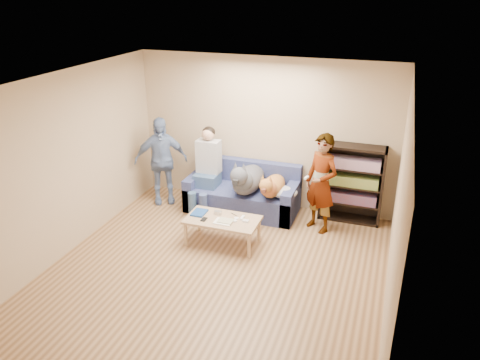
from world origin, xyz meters
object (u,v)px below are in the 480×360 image
at_px(person_standing_right, 321,183).
at_px(sofa, 243,195).
at_px(camera_silver, 218,213).
at_px(person_seated, 207,166).
at_px(notebook_blue, 199,213).
at_px(person_standing_left, 161,161).
at_px(dog_gray, 247,179).
at_px(coffee_table, 223,221).
at_px(dog_tan, 272,186).
at_px(bookshelf, 352,182).

bearing_deg(person_standing_right, sofa, -158.69).
relative_size(person_standing_right, camera_silver, 14.53).
distance_m(person_standing_right, person_seated, 2.00).
distance_m(notebook_blue, camera_silver, 0.29).
xyz_separation_m(person_standing_left, notebook_blue, (1.15, -0.99, -0.36)).
relative_size(person_standing_right, dog_gray, 1.25).
bearing_deg(coffee_table, dog_tan, 63.98).
relative_size(person_standing_left, coffee_table, 1.43).
bearing_deg(person_standing_right, notebook_blue, -119.86).
bearing_deg(camera_silver, person_standing_left, 147.29).
height_order(camera_silver, dog_tan, dog_tan).
bearing_deg(dog_gray, dog_tan, -0.84).
height_order(camera_silver, sofa, sofa).
xyz_separation_m(notebook_blue, coffee_table, (0.40, -0.05, -0.06)).
height_order(person_standing_left, bookshelf, person_standing_left).
xyz_separation_m(notebook_blue, dog_tan, (0.89, 0.95, 0.17)).
bearing_deg(person_seated, camera_silver, -58.91).
distance_m(camera_silver, person_seated, 1.17).
xyz_separation_m(person_standing_left, camera_silver, (1.43, -0.92, -0.34)).
distance_m(person_standing_left, dog_tan, 2.05).
height_order(person_standing_right, coffee_table, person_standing_right).
xyz_separation_m(dog_gray, dog_tan, (0.44, -0.01, -0.06)).
bearing_deg(notebook_blue, camera_silver, 14.04).
height_order(person_standing_left, dog_gray, person_standing_left).
height_order(sofa, person_seated, person_seated).
xyz_separation_m(person_standing_left, dog_gray, (1.60, -0.03, -0.12)).
height_order(dog_gray, coffee_table, dog_gray).
bearing_deg(person_standing_left, notebook_blue, -71.06).
distance_m(sofa, person_seated, 0.80).
xyz_separation_m(person_standing_left, sofa, (1.47, 0.17, -0.51)).
relative_size(notebook_blue, dog_gray, 0.20).
distance_m(dog_gray, coffee_table, 1.05).
bearing_deg(camera_silver, person_seated, 121.09).
bearing_deg(bookshelf, person_seated, -171.53).
bearing_deg(bookshelf, dog_gray, -165.40).
distance_m(person_seated, bookshelf, 2.45).
relative_size(camera_silver, person_seated, 0.07).
distance_m(person_standing_left, dog_gray, 1.61).
xyz_separation_m(person_standing_left, coffee_table, (1.55, -1.04, -0.41)).
height_order(dog_gray, bookshelf, bookshelf).
distance_m(person_standing_right, sofa, 1.49).
height_order(sofa, bookshelf, bookshelf).
distance_m(camera_silver, dog_gray, 0.93).
relative_size(dog_tan, bookshelf, 0.87).
relative_size(notebook_blue, person_seated, 0.18).
distance_m(sofa, dog_tan, 0.69).
distance_m(person_standing_right, camera_silver, 1.67).
relative_size(notebook_blue, dog_tan, 0.23).
bearing_deg(coffee_table, sofa, 93.77).
bearing_deg(person_standing_left, person_standing_right, -32.61).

